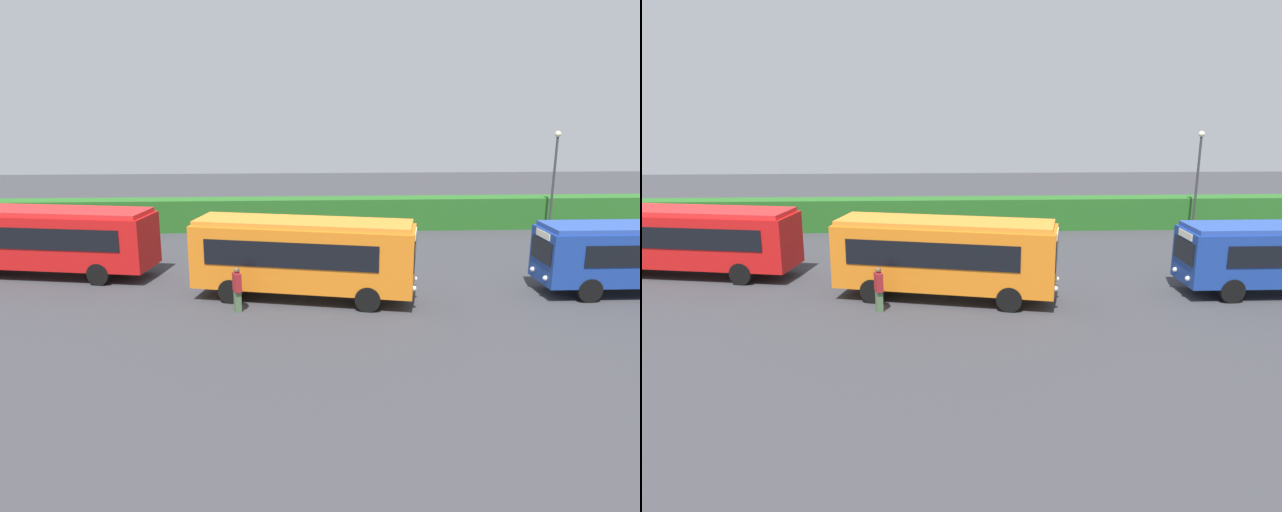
# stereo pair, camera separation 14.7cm
# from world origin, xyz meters

# --- Properties ---
(ground_plane) EXTENTS (84.61, 84.61, 0.00)m
(ground_plane) POSITION_xyz_m (0.00, 0.00, 0.00)
(ground_plane) COLOR #38383D
(bus_red) EXTENTS (10.77, 4.31, 3.15)m
(bus_red) POSITION_xyz_m (-11.14, 2.87, 1.82)
(bus_red) COLOR red
(bus_red) RESTS_ON ground_plane
(bus_orange) EXTENTS (9.24, 4.36, 3.30)m
(bus_orange) POSITION_xyz_m (0.87, -1.12, 1.89)
(bus_orange) COLOR orange
(bus_orange) RESTS_ON ground_plane
(person_left) EXTENTS (0.46, 0.47, 1.72)m
(person_left) POSITION_xyz_m (-13.63, 6.50, 0.91)
(person_left) COLOR olive
(person_left) RESTS_ON ground_plane
(person_center) EXTENTS (0.46, 0.34, 1.79)m
(person_center) POSITION_xyz_m (-9.13, 5.79, 0.95)
(person_center) COLOR #334C8C
(person_center) RESTS_ON ground_plane
(person_right) EXTENTS (0.40, 0.51, 1.79)m
(person_right) POSITION_xyz_m (-1.72, -2.58, 0.94)
(person_right) COLOR #4C6B47
(person_right) RESTS_ON ground_plane
(person_far) EXTENTS (0.53, 0.53, 1.64)m
(person_far) POSITION_xyz_m (1.69, 1.19, 0.86)
(person_far) COLOR #4C6B47
(person_far) RESTS_ON ground_plane
(hedge_row) EXTENTS (54.31, 1.67, 1.98)m
(hedge_row) POSITION_xyz_m (0.00, 12.51, 0.99)
(hedge_row) COLOR #266421
(hedge_row) RESTS_ON ground_plane
(lamppost) EXTENTS (0.36, 0.36, 6.19)m
(lamppost) POSITION_xyz_m (16.05, 10.30, 3.81)
(lamppost) COLOR #38383D
(lamppost) RESTS_ON ground_plane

